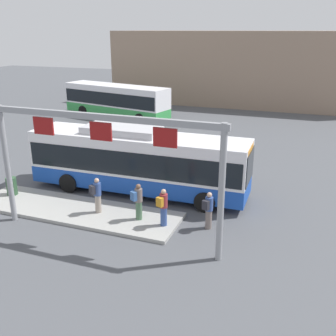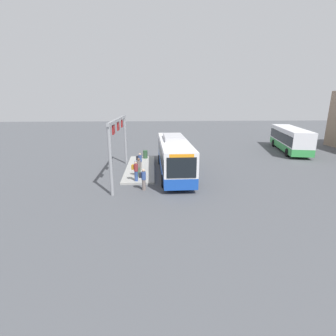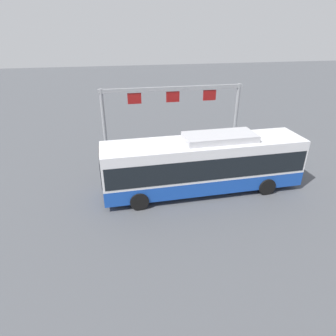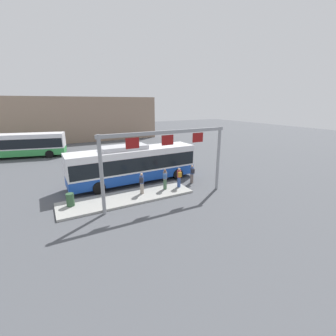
% 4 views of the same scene
% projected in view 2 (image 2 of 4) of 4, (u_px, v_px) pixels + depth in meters
% --- Properties ---
extents(ground_plane, '(120.00, 120.00, 0.00)m').
position_uv_depth(ground_plane, '(174.00, 173.00, 23.59)').
color(ground_plane, '#4C4F54').
extents(platform_curb, '(10.00, 2.80, 0.16)m').
position_uv_depth(platform_curb, '(140.00, 168.00, 25.11)').
color(platform_curb, '#9E9E99').
rests_on(platform_curb, ground).
extents(bus_main, '(11.43, 2.85, 3.46)m').
position_uv_depth(bus_main, '(174.00, 154.00, 23.12)').
color(bus_main, '#1947AD').
rests_on(bus_main, ground).
extents(bus_background_left, '(11.27, 4.85, 3.10)m').
position_uv_depth(bus_background_left, '(290.00, 138.00, 33.32)').
color(bus_background_left, green).
rests_on(bus_background_left, ground).
extents(person_boarding, '(0.45, 0.59, 1.67)m').
position_uv_depth(person_boarding, '(136.00, 171.00, 20.56)').
color(person_boarding, '#334C8C').
rests_on(person_boarding, platform_curb).
extents(person_waiting_near, '(0.46, 0.59, 1.67)m').
position_uv_depth(person_waiting_near, '(143.00, 179.00, 18.91)').
color(person_waiting_near, slate).
rests_on(person_waiting_near, ground).
extents(person_waiting_mid, '(0.53, 0.61, 1.67)m').
position_uv_depth(person_waiting_mid, '(139.00, 167.00, 21.76)').
color(person_waiting_mid, '#476B4C').
rests_on(person_waiting_mid, platform_curb).
extents(person_waiting_far, '(0.52, 0.60, 1.67)m').
position_uv_depth(person_waiting_far, '(140.00, 161.00, 23.72)').
color(person_waiting_far, gray).
rests_on(person_waiting_far, platform_curb).
extents(platform_sign_gantry, '(9.78, 0.24, 5.20)m').
position_uv_depth(platform_sign_gantry, '(119.00, 135.00, 21.61)').
color(platform_sign_gantry, gray).
rests_on(platform_sign_gantry, ground).
extents(trash_bin, '(0.52, 0.52, 0.90)m').
position_uv_depth(trash_bin, '(145.00, 154.00, 28.82)').
color(trash_bin, '#2D5133').
rests_on(trash_bin, platform_curb).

